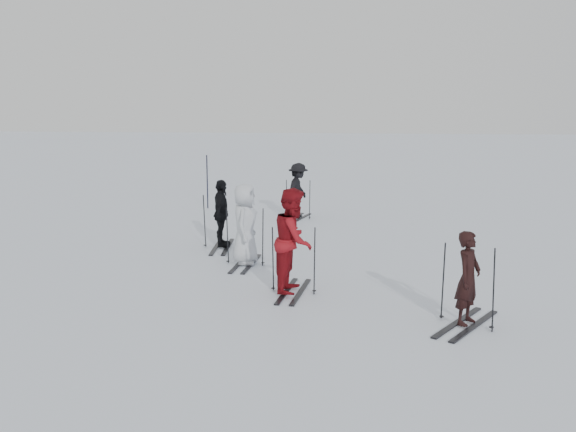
# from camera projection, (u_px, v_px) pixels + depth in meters

# --- Properties ---
(ground) EXTENTS (120.00, 120.00, 0.00)m
(ground) POSITION_uv_depth(u_px,v_px,m) (283.00, 271.00, 13.54)
(ground) COLOR silver
(ground) RESTS_ON ground
(skier_near_dark) EXTENTS (0.59, 0.65, 1.50)m
(skier_near_dark) POSITION_uv_depth(u_px,v_px,m) (468.00, 280.00, 10.13)
(skier_near_dark) COLOR black
(skier_near_dark) RESTS_ON ground
(skier_red) EXTENTS (0.82, 1.01, 1.94)m
(skier_red) POSITION_uv_depth(u_px,v_px,m) (294.00, 242.00, 11.86)
(skier_red) COLOR maroon
(skier_red) RESTS_ON ground
(skier_grey) EXTENTS (0.60, 0.88, 1.75)m
(skier_grey) POSITION_uv_depth(u_px,v_px,m) (245.00, 225.00, 13.94)
(skier_grey) COLOR silver
(skier_grey) RESTS_ON ground
(skier_uphill_left) EXTENTS (0.48, 0.99, 1.64)m
(skier_uphill_left) POSITION_uv_depth(u_px,v_px,m) (221.00, 215.00, 15.57)
(skier_uphill_left) COLOR black
(skier_uphill_left) RESTS_ON ground
(skier_uphill_far) EXTENTS (0.85, 1.19, 1.66)m
(skier_uphill_far) POSITION_uv_depth(u_px,v_px,m) (298.00, 191.00, 19.53)
(skier_uphill_far) COLOR black
(skier_uphill_far) RESTS_ON ground
(skis_near_dark) EXTENTS (2.10, 1.80, 1.35)m
(skis_near_dark) POSITION_uv_depth(u_px,v_px,m) (468.00, 284.00, 10.14)
(skis_near_dark) COLOR black
(skis_near_dark) RESTS_ON ground
(skis_red) EXTENTS (1.84, 1.09, 1.29)m
(skis_red) POSITION_uv_depth(u_px,v_px,m) (294.00, 259.00, 11.91)
(skis_red) COLOR black
(skis_red) RESTS_ON ground
(skis_grey) EXTENTS (1.81, 1.02, 1.29)m
(skis_grey) POSITION_uv_depth(u_px,v_px,m) (245.00, 235.00, 13.98)
(skis_grey) COLOR black
(skis_grey) RESTS_ON ground
(skis_uphill_left) EXTENTS (1.93, 1.13, 1.35)m
(skis_uphill_left) POSITION_uv_depth(u_px,v_px,m) (221.00, 220.00, 15.60)
(skis_uphill_left) COLOR black
(skis_uphill_left) RESTS_ON ground
(skis_uphill_far) EXTENTS (1.82, 1.24, 1.22)m
(skis_uphill_far) POSITION_uv_depth(u_px,v_px,m) (298.00, 198.00, 19.57)
(skis_uphill_far) COLOR black
(skis_uphill_far) RESTS_ON ground
(piste_marker) EXTENTS (0.05, 0.05, 1.78)m
(piste_marker) POSITION_uv_depth(u_px,v_px,m) (207.00, 182.00, 21.34)
(piste_marker) COLOR black
(piste_marker) RESTS_ON ground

